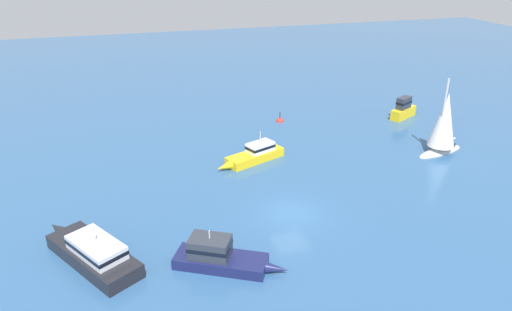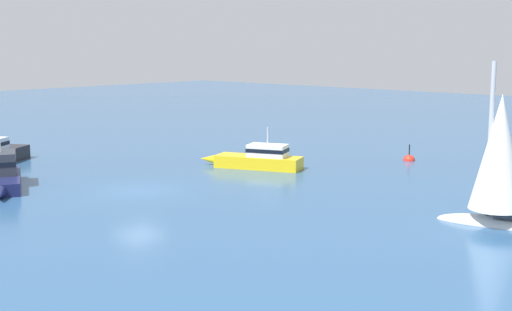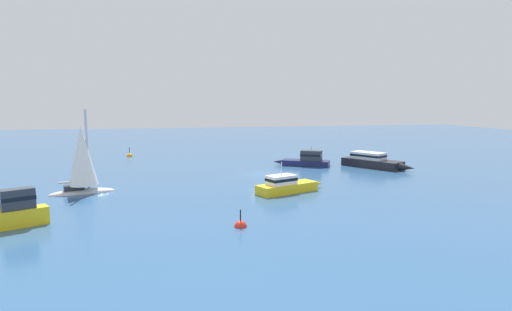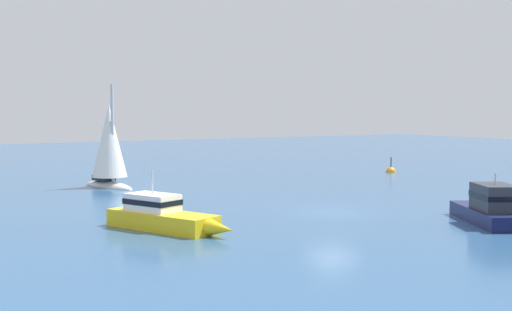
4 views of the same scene
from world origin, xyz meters
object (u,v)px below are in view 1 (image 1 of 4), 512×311
(powerboat, at_px, (219,256))
(ketch, at_px, (444,126))
(channel_buoy, at_px, (280,121))
(launch, at_px, (405,109))
(motor_cruiser, at_px, (254,154))
(powerboat_1, at_px, (92,251))

(powerboat, relative_size, ketch, 0.89)
(channel_buoy, bearing_deg, launch, -11.14)
(motor_cruiser, bearing_deg, ketch, 146.87)
(powerboat, relative_size, powerboat_1, 0.79)
(ketch, xyz_separation_m, powerboat_1, (-30.16, -7.80, -1.86))
(motor_cruiser, relative_size, channel_buoy, 4.52)
(powerboat, relative_size, channel_buoy, 4.43)
(powerboat_1, xyz_separation_m, launch, (32.57, 17.24, 0.20))
(powerboat, height_order, powerboat_1, powerboat_1)
(ketch, relative_size, launch, 1.67)
(powerboat, xyz_separation_m, launch, (25.45, 19.88, 0.20))
(ketch, relative_size, powerboat_1, 0.89)
(powerboat_1, bearing_deg, channel_buoy, -74.94)
(motor_cruiser, distance_m, powerboat, 15.03)
(launch, bearing_deg, powerboat_1, -179.74)
(powerboat_1, xyz_separation_m, channel_buoy, (18.97, 19.92, -0.72))
(ketch, bearing_deg, channel_buoy, -61.06)
(ketch, bearing_deg, powerboat_1, 0.73)
(motor_cruiser, xyz_separation_m, launch, (19.15, 6.23, 0.31))
(motor_cruiser, bearing_deg, powerboat, 42.97)
(powerboat_1, bearing_deg, powerboat, -141.67)
(channel_buoy, bearing_deg, ketch, -47.29)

